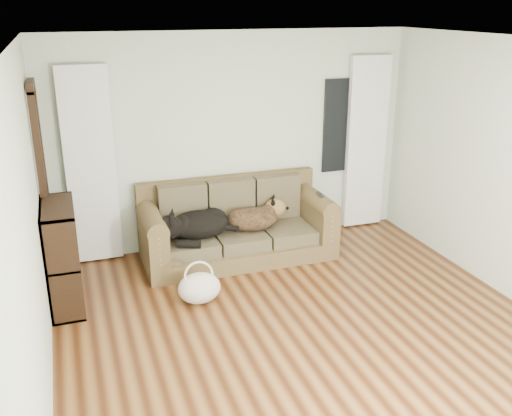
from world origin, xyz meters
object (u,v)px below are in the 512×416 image
object	(u,v)px
sofa	(238,222)
dog_shepherd	(255,217)
dog_black_lab	(196,227)
bookshelf	(63,259)
tote_bag	(199,288)

from	to	relation	value
sofa	dog_shepherd	size ratio (longest dim) A/B	3.45
dog_black_lab	bookshelf	distance (m)	1.52
bookshelf	tote_bag	bearing A→B (deg)	-14.78
dog_shepherd	tote_bag	size ratio (longest dim) A/B	1.47
dog_shepherd	bookshelf	distance (m)	2.25
dog_shepherd	bookshelf	bearing A→B (deg)	17.83
sofa	dog_shepherd	world-z (taller)	sofa
dog_shepherd	bookshelf	xyz separation A→B (m)	(-2.19, -0.51, 0.01)
tote_bag	dog_black_lab	bearing A→B (deg)	78.42
dog_shepherd	bookshelf	world-z (taller)	bookshelf
dog_shepherd	sofa	bearing A→B (deg)	1.14
sofa	bookshelf	xyz separation A→B (m)	(-1.98, -0.52, 0.05)
sofa	dog_black_lab	world-z (taller)	sofa
tote_bag	bookshelf	distance (m)	1.38
dog_black_lab	bookshelf	bearing A→B (deg)	-165.07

